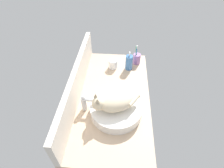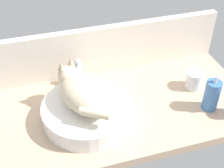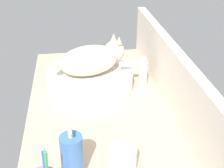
{
  "view_description": "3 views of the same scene",
  "coord_description": "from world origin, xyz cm",
  "px_view_note": "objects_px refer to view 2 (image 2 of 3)",
  "views": [
    {
      "loc": [
        -89.97,
        -6.39,
        99.68
      ],
      "look_at": [
        2.96,
        0.62,
        9.33
      ],
      "focal_mm": 28.0,
      "sensor_mm": 36.0,
      "label": 1
    },
    {
      "loc": [
        -31.97,
        -91.34,
        89.39
      ],
      "look_at": [
        -4.03,
        1.76,
        10.75
      ],
      "focal_mm": 50.0,
      "sensor_mm": 36.0,
      "label": 2
    },
    {
      "loc": [
        99.84,
        -9.99,
        64.84
      ],
      "look_at": [
        -0.31,
        3.68,
        9.56
      ],
      "focal_mm": 50.0,
      "sensor_mm": 36.0,
      "label": 3
    }
  ],
  "objects_px": {
    "sink_basin": "(88,112)",
    "cat": "(84,92)",
    "soap_dispenser": "(212,95)",
    "faucet": "(79,73)",
    "water_glass": "(194,81)"
  },
  "relations": [
    {
      "from": "water_glass",
      "to": "soap_dispenser",
      "type": "bearing_deg",
      "value": -91.11
    },
    {
      "from": "sink_basin",
      "to": "soap_dispenser",
      "type": "distance_m",
      "value": 0.5
    },
    {
      "from": "sink_basin",
      "to": "cat",
      "type": "bearing_deg",
      "value": 115.72
    },
    {
      "from": "cat",
      "to": "soap_dispenser",
      "type": "bearing_deg",
      "value": -10.83
    },
    {
      "from": "cat",
      "to": "water_glass",
      "type": "height_order",
      "value": "cat"
    },
    {
      "from": "cat",
      "to": "faucet",
      "type": "xyz_separation_m",
      "value": [
        0.02,
        0.2,
        -0.06
      ]
    },
    {
      "from": "sink_basin",
      "to": "water_glass",
      "type": "xyz_separation_m",
      "value": [
        0.5,
        0.06,
        -0.0
      ]
    },
    {
      "from": "sink_basin",
      "to": "soap_dispenser",
      "type": "bearing_deg",
      "value": -9.57
    },
    {
      "from": "sink_basin",
      "to": "faucet",
      "type": "xyz_separation_m",
      "value": [
        0.01,
        0.21,
        0.04
      ]
    },
    {
      "from": "faucet",
      "to": "soap_dispenser",
      "type": "xyz_separation_m",
      "value": [
        0.48,
        -0.3,
        -0.01
      ]
    },
    {
      "from": "faucet",
      "to": "water_glass",
      "type": "relative_size",
      "value": 1.71
    },
    {
      "from": "faucet",
      "to": "water_glass",
      "type": "bearing_deg",
      "value": -17.69
    },
    {
      "from": "soap_dispenser",
      "to": "faucet",
      "type": "bearing_deg",
      "value": 148.52
    },
    {
      "from": "soap_dispenser",
      "to": "water_glass",
      "type": "bearing_deg",
      "value": 88.89
    },
    {
      "from": "faucet",
      "to": "cat",
      "type": "bearing_deg",
      "value": -95.48
    }
  ]
}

